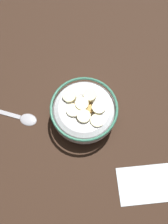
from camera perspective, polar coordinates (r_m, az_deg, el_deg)
ground_plane at (r=59.91cm, az=-0.00°, el=-1.27°), size 136.17×136.17×2.00cm
cereal_bowl at (r=55.80cm, az=-0.01°, el=0.13°), size 15.38×15.38×6.84cm
spoon at (r=60.55cm, az=-14.91°, el=-1.18°), size 15.10×5.74×0.80cm
folded_napkin at (r=57.66cm, az=15.05°, el=-16.11°), size 14.57×9.83×0.30cm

